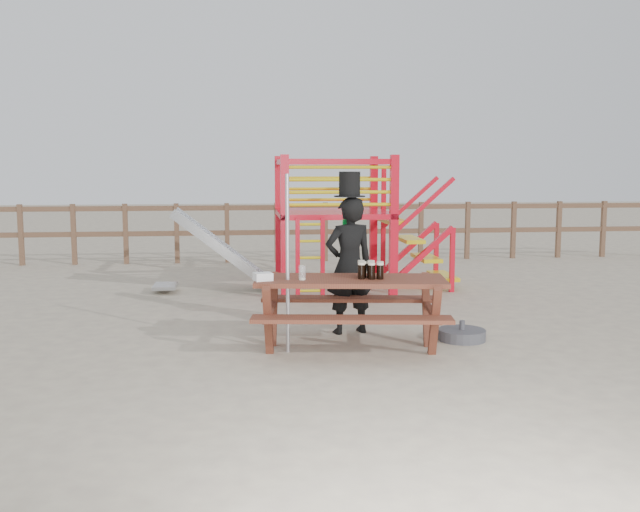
{
  "coord_description": "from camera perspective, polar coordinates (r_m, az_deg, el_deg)",
  "views": [
    {
      "loc": [
        -1.25,
        -7.42,
        1.93
      ],
      "look_at": [
        -0.32,
        0.8,
        0.89
      ],
      "focal_mm": 40.0,
      "sensor_mm": 36.0,
      "label": 1
    }
  ],
  "objects": [
    {
      "name": "ground",
      "position": [
        7.77,
        3.02,
        -7.21
      ],
      "size": [
        60.0,
        60.0,
        0.0
      ],
      "primitive_type": "plane",
      "color": "#B6A98D",
      "rests_on": "ground"
    },
    {
      "name": "back_fence",
      "position": [
        14.53,
        -1.52,
        2.46
      ],
      "size": [
        15.09,
        0.09,
        1.2
      ],
      "color": "brown",
      "rests_on": "ground"
    },
    {
      "name": "playground_fort",
      "position": [
        11.12,
        0.64,
        2.75
      ],
      "size": [
        4.71,
        1.84,
        2.1
      ],
      "color": "red",
      "rests_on": "ground"
    },
    {
      "name": "picnic_table",
      "position": [
        7.52,
        2.46,
        -3.92
      ],
      "size": [
        2.14,
        1.61,
        0.77
      ],
      "rotation": [
        0.0,
        0.0,
        -0.13
      ],
      "color": "brown",
      "rests_on": "ground"
    },
    {
      "name": "man_with_hat",
      "position": [
        8.22,
        2.35,
        -0.45
      ],
      "size": [
        0.65,
        0.5,
        1.87
      ],
      "rotation": [
        0.0,
        0.0,
        3.38
      ],
      "color": "black",
      "rests_on": "ground"
    },
    {
      "name": "metal_pole",
      "position": [
        7.35,
        -2.61,
        -0.66
      ],
      "size": [
        0.04,
        0.04,
        1.86
      ],
      "primitive_type": "cylinder",
      "color": "#B2B2B7",
      "rests_on": "ground"
    },
    {
      "name": "parasol_base",
      "position": [
        8.16,
        11.28,
        -6.19
      ],
      "size": [
        0.53,
        0.53,
        0.22
      ],
      "color": "#3E3F44",
      "rests_on": "ground"
    },
    {
      "name": "paper_bag",
      "position": [
        7.33,
        -4.59,
        -1.66
      ],
      "size": [
        0.21,
        0.19,
        0.08
      ],
      "primitive_type": "cube",
      "rotation": [
        0.0,
        0.0,
        0.29
      ],
      "color": "white",
      "rests_on": "picnic_table"
    },
    {
      "name": "stout_pints",
      "position": [
        7.49,
        4.01,
        -1.11
      ],
      "size": [
        0.28,
        0.29,
        0.17
      ],
      "color": "black",
      "rests_on": "picnic_table"
    },
    {
      "name": "empty_glasses",
      "position": [
        7.35,
        -1.44,
        -1.39
      ],
      "size": [
        0.07,
        0.07,
        0.15
      ],
      "color": "silver",
      "rests_on": "picnic_table"
    }
  ]
}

